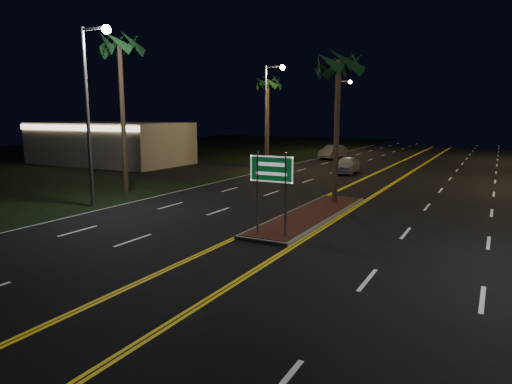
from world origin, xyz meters
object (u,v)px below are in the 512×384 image
Objects in this scene: car_near at (347,164)px; car_far at (333,151)px; streetlight_left_mid at (270,104)px; commercial_building at (110,143)px; palm_median at (339,64)px; palm_left_near at (119,46)px; streetlight_left_far at (340,107)px; streetlight_left_near at (92,96)px; palm_left_far at (268,83)px; median_island at (311,215)px; highway_sign at (271,177)px.

car_far reaches higher than car_near.
streetlight_left_mid is 1.90× the size of car_near.
commercial_building is 22.95m from car_near.
palm_median is 0.85× the size of palm_left_near.
car_near is at bearing -70.40° from streetlight_left_far.
commercial_building is at bearing -122.65° from streetlight_left_far.
streetlight_left_mid is (15.39, 4.01, 3.65)m from commercial_building.
streetlight_left_far is (0.00, 40.00, 0.00)m from streetlight_left_near.
commercial_building is 1.70× the size of palm_left_far.
median_island is 4.80m from highway_sign.
palm_left_far is (-2.19, 24.00, 2.09)m from streetlight_left_near.
median_island is 3.20× the size of highway_sign.
palm_left_near is (-12.50, 5.20, 6.28)m from highway_sign.
streetlight_left_near is 1.90× the size of car_near.
palm_left_near is at bearing 157.40° from highway_sign.
car_near is at bearing 69.84° from streetlight_left_near.
streetlight_left_near is 1.00× the size of streetlight_left_mid.
palm_left_far is 1.73× the size of car_far.
palm_left_near is at bearing 175.43° from median_island.
palm_median reaches higher than car_far.
palm_left_near is at bearing -123.41° from car_near.
car_far is at bearing 108.89° from palm_median.
streetlight_left_mid is 1.02× the size of palm_left_far.
streetlight_left_mid is at bearing -61.33° from palm_left_far.
streetlight_left_far is at bearing 109.83° from car_far.
palm_median is (0.00, 3.50, 7.19)m from median_island.
car_near is (9.12, 15.69, -7.89)m from palm_left_near.
palm_left_near is 20.02m from palm_left_far.
car_far reaches higher than median_island.
palm_left_near reaches higher than car_far.
palm_left_near reaches higher than highway_sign.
streetlight_left_near is 21.54m from car_near.
car_near reaches higher than median_island.
commercial_building reaches higher than car_near.
palm_left_far is at bearing 126.18° from palm_median.
streetlight_left_mid is (0.00, 20.00, 0.00)m from streetlight_left_near.
highway_sign is 0.68× the size of car_near.
streetlight_left_near reaches higher than commercial_building.
median_island is 29.13m from commercial_building.
highway_sign is at bearing -69.21° from car_far.
median_island is 17.05m from car_near.
palm_median reaches higher than highway_sign.
palm_left_near is 1.11× the size of palm_left_far.
highway_sign is at bearing -63.41° from streetlight_left_mid.
highway_sign is at bearing -90.00° from palm_median.
commercial_building is at bearing 159.95° from palm_median.
palm_left_far is at bearing 116.92° from highway_sign.
highway_sign is 14.92m from palm_left_near.
palm_left_far is at bearing 152.17° from car_near.
palm_left_far is (-2.19, -16.00, 2.09)m from streetlight_left_far.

